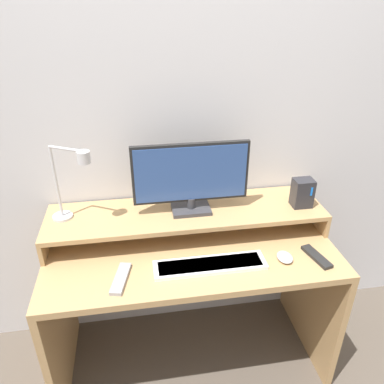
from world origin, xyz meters
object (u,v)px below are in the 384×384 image
router_dock (302,193)px  mouse (285,257)px  monitor (191,177)px  remote_secondary (317,257)px  keyboard (210,265)px  remote_control (121,279)px  desk_lamp (71,180)px

router_dock → mouse: 0.34m
monitor → remote_secondary: size_ratio=3.10×
keyboard → remote_secondary: size_ratio=2.80×
monitor → mouse: 0.54m
remote_control → keyboard: bearing=3.5°
router_dock → monitor: bearing=176.0°
mouse → remote_secondary: bearing=-5.4°
router_dock → remote_secondary: size_ratio=0.81×
monitor → desk_lamp: bearing=-179.5°
monitor → mouse: monitor is taller
keyboard → desk_lamp: bearing=154.0°
monitor → router_dock: (0.53, -0.04, -0.11)m
mouse → keyboard: bearing=179.3°
monitor → keyboard: monitor is taller
monitor → router_dock: monitor is taller
keyboard → remote_secondary: (0.47, -0.02, -0.00)m
desk_lamp → remote_control: desk_lamp is taller
router_dock → keyboard: size_ratio=0.29×
monitor → desk_lamp: 0.52m
remote_control → remote_secondary: (0.84, 0.01, 0.00)m
keyboard → remote_control: 0.37m
remote_secondary → keyboard: bearing=177.9°
keyboard → remote_secondary: keyboard is taller
desk_lamp → router_dock: desk_lamp is taller
remote_secondary → desk_lamp: bearing=164.3°
router_dock → keyboard: (-0.49, -0.24, -0.18)m
router_dock → remote_control: bearing=-163.2°
mouse → remote_secondary: size_ratio=0.51×
router_dock → mouse: (-0.16, -0.24, -0.17)m
remote_control → remote_secondary: bearing=0.4°
monitor → remote_control: size_ratio=2.80×
remote_control → remote_secondary: same height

